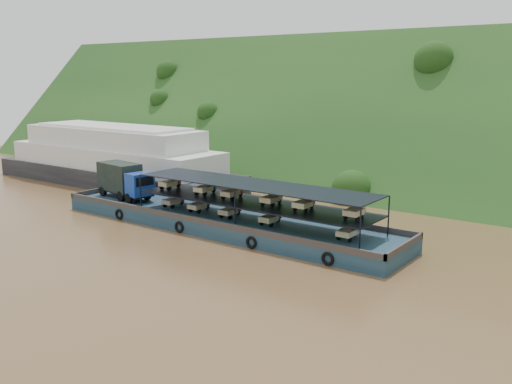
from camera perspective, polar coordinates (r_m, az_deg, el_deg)
The scene contains 4 objects.
ground at distance 49.71m, azimuth -0.20°, elevation -4.45°, with size 160.00×160.00×0.00m, color brown.
hillside at distance 80.80m, azimuth 15.20°, elevation 1.40°, with size 140.00×28.00×28.00m, color #173914.
cargo_barge at distance 52.94m, azimuth -4.58°, elevation -2.15°, with size 35.00×7.18×4.80m.
passenger_ferry at distance 75.55m, azimuth -14.03°, elevation 3.27°, with size 37.11×9.53×7.50m.
Camera 1 is at (28.47, -38.36, 13.76)m, focal length 40.00 mm.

